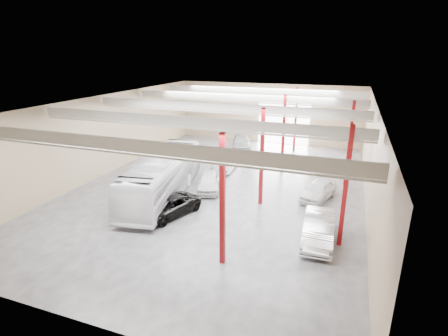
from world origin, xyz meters
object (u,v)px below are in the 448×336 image
Objects in this scene: coach_bus at (163,176)px; car_row_a at (209,181)px; car_right_near at (319,229)px; black_sedan at (168,207)px; car_row_c at (241,142)px; car_row_b at (226,162)px; car_right_far at (319,190)px.

coach_bus is 2.84× the size of car_row_a.
black_sedan is at bearing 177.44° from car_right_near.
car_row_c is at bearing 74.50° from coach_bus.
coach_bus is 3.75m from car_row_a.
car_right_near is (9.46, -10.53, 0.06)m from car_row_b.
car_row_c is at bearing 78.28° from car_row_a.
car_right_far is (8.85, -4.23, -0.03)m from car_row_b.
black_sedan is at bearing -94.79° from car_row_b.
car_row_a is at bearing 30.17° from coach_bus.
car_row_c is (-1.28, 12.84, -0.00)m from car_row_a.
car_right_far is at bearing 53.86° from black_sedan.
car_row_b reaches higher than car_right_far.
black_sedan is at bearing -106.88° from car_row_c.
car_right_near is at bearing -50.81° from car_row_b.
car_row_a is at bearing 147.49° from car_right_near.
car_right_far is (9.69, -11.73, -0.00)m from car_row_c.
car_right_near reaches higher than car_row_a.
car_row_b is 7.55m from car_row_c.
black_sedan is (1.96, -2.87, -1.02)m from coach_bus.
black_sedan is 1.12× the size of car_right_far.
car_right_far is (-0.61, 6.31, -0.09)m from car_right_near.
coach_bus reaches higher than car_right_far.
coach_bus is at bearing 163.77° from car_right_near.
car_right_near reaches higher than car_row_b.
car_row_b is at bearing 129.34° from car_right_near.
car_right_far is at bearing -9.87° from car_row_a.
coach_bus reaches higher than car_row_c.
coach_bus is 2.43× the size of car_row_c.
car_right_near is at bearing 19.53° from black_sedan.
black_sedan is 9.84m from car_right_near.
car_row_a is (2.78, 2.33, -0.95)m from coach_bus.
car_row_a is at bearing -102.67° from car_row_c.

